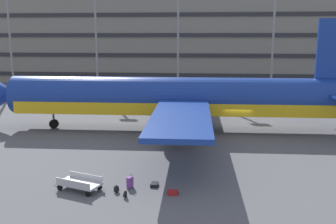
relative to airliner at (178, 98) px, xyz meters
name	(u,v)px	position (x,y,z in m)	size (l,w,h in m)	color
ground_plane	(236,134)	(5.57, -0.73, -3.23)	(600.00, 600.00, 0.00)	#5B5B60
terminal_structure	(220,35)	(5.57, 44.21, 5.98)	(120.71, 18.26, 18.41)	gray
airliner	(178,98)	(0.00, 0.00, 0.00)	(37.60, 30.30, 10.64)	navy
light_mast_far_left	(7,3)	(-30.77, 27.30, 11.24)	(1.80, 0.50, 25.44)	gray
light_mast_left	(95,21)	(-15.70, 27.30, 8.31)	(1.80, 0.50, 19.75)	gray
light_mast_center_left	(178,18)	(-1.95, 27.30, 8.64)	(1.80, 0.50, 20.40)	gray
light_mast_center_right	(275,6)	(13.32, 27.30, 10.51)	(1.80, 0.50, 24.03)	gray
suitcase_small	(130,182)	(-1.94, -14.54, -2.85)	(0.38, 0.47, 0.88)	#72388C
suitcase_black	(154,185)	(-0.50, -14.13, -3.12)	(0.45, 0.68, 0.21)	black
suitcase_upright	(173,192)	(0.73, -15.28, -3.10)	(0.66, 0.41, 0.25)	#B21E23
backpack_laid_flat	(117,189)	(-2.59, -15.31, -3.02)	(0.40, 0.42, 0.48)	black
backpack_orange	(125,194)	(-1.93, -16.02, -3.01)	(0.28, 0.34, 0.49)	black
baggage_cart	(79,183)	(-4.89, -15.16, -2.80)	(3.33, 2.10, 0.82)	#B7B7BC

